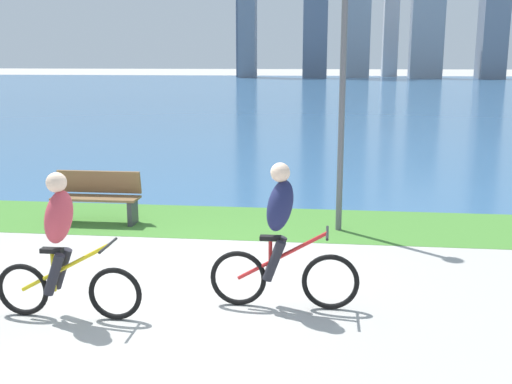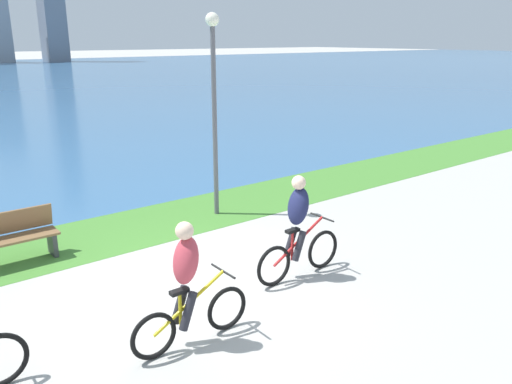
{
  "view_description": "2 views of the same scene",
  "coord_description": "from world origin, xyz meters",
  "px_view_note": "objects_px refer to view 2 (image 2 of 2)",
  "views": [
    {
      "loc": [
        1.94,
        -7.45,
        2.83
      ],
      "look_at": [
        1.08,
        -0.21,
        1.25
      ],
      "focal_mm": 43.53,
      "sensor_mm": 36.0,
      "label": 1
    },
    {
      "loc": [
        -3.73,
        -6.23,
        3.71
      ],
      "look_at": [
        1.38,
        0.31,
        1.2
      ],
      "focal_mm": 35.89,
      "sensor_mm": 36.0,
      "label": 2
    }
  ],
  "objects_px": {
    "cyclist_lead": "(298,228)",
    "cyclist_trailing": "(188,285)",
    "lamppost_tall": "(214,88)",
    "bench_near_path": "(11,238)"
  },
  "relations": [
    {
      "from": "cyclist_trailing",
      "to": "bench_near_path",
      "type": "xyz_separation_m",
      "value": [
        -1.13,
        3.97,
        -0.38
      ]
    },
    {
      "from": "cyclist_trailing",
      "to": "lamppost_tall",
      "type": "bearing_deg",
      "value": 52.36
    },
    {
      "from": "cyclist_lead",
      "to": "lamppost_tall",
      "type": "height_order",
      "value": "lamppost_tall"
    },
    {
      "from": "cyclist_trailing",
      "to": "lamppost_tall",
      "type": "distance_m",
      "value": 5.35
    },
    {
      "from": "cyclist_lead",
      "to": "cyclist_trailing",
      "type": "relative_size",
      "value": 1.03
    },
    {
      "from": "bench_near_path",
      "to": "lamppost_tall",
      "type": "height_order",
      "value": "lamppost_tall"
    },
    {
      "from": "cyclist_lead",
      "to": "lamppost_tall",
      "type": "bearing_deg",
      "value": 78.23
    },
    {
      "from": "cyclist_lead",
      "to": "cyclist_trailing",
      "type": "distance_m",
      "value": 2.42
    },
    {
      "from": "cyclist_lead",
      "to": "bench_near_path",
      "type": "relative_size",
      "value": 1.15
    },
    {
      "from": "cyclist_lead",
      "to": "bench_near_path",
      "type": "bearing_deg",
      "value": 135.7
    }
  ]
}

